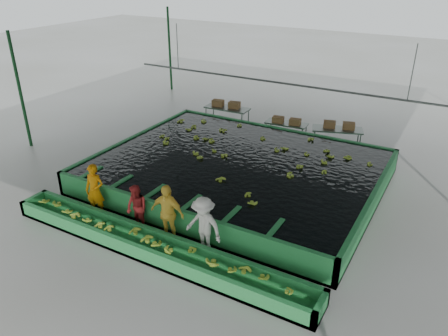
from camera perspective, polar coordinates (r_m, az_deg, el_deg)
The scene contains 21 objects.
ground at distance 15.31m, azimuth -0.93°, elevation -4.08°, with size 80.00×80.00×0.00m, color gray.
shed_roof at distance 13.53m, azimuth -1.09°, elevation 14.60°, with size 20.00×22.00×0.04m, color gray.
shed_posts at distance 14.23m, azimuth -1.00°, elevation 4.68°, with size 20.00×22.00×5.00m, color #113C1A, non-canonical shape.
flotation_tank at distance 16.25m, azimuth 1.75°, elevation -0.41°, with size 10.00×8.00×0.90m, color #237A39, non-canonical shape.
tank_water at distance 16.08m, azimuth 1.77°, elevation 0.87°, with size 9.70×7.70×0.00m, color black.
sorting_trough at distance 12.71m, azimuth -9.36°, elevation -10.09°, with size 10.00×1.00×0.50m, color #237A39, non-canonical shape.
cableway_rail at distance 18.35m, azimuth 7.13°, elevation 11.01°, with size 0.08×0.08×14.00m, color #59605B.
rail_hanger_left at distance 20.53m, azimuth -6.11°, elevation 15.50°, with size 0.04×0.04×2.00m, color #59605B.
rail_hanger_right at distance 16.89m, azimuth 23.39°, elevation 11.34°, with size 0.04×0.04×2.00m, color #59605B.
worker_a at distance 14.60m, azimuth -16.50°, elevation -2.83°, with size 0.65×0.43×1.79m, color #C77306.
worker_b at distance 13.60m, azimuth -11.31°, elevation -5.16°, with size 0.73×0.57×1.49m, color #A82524.
worker_c at distance 12.87m, azimuth -7.43°, elevation -5.87°, with size 1.08×0.45×1.84m, color yellow.
worker_d at distance 12.27m, azimuth -2.69°, elevation -7.57°, with size 1.15×0.66×1.78m, color beige.
packing_table_left at distance 21.75m, azimuth 0.42°, elevation 6.68°, with size 2.19×0.87×0.99m, color #59605B, non-canonical shape.
packing_table_mid at distance 20.25m, azimuth 8.08°, elevation 4.73°, with size 1.89×0.76×0.86m, color #59605B, non-canonical shape.
packing_table_right at distance 19.69m, azimuth 14.45°, elevation 3.69°, with size 2.12×0.85×0.96m, color #59605B, non-canonical shape.
box_stack_left at distance 21.65m, azimuth 0.28°, elevation 7.98°, with size 1.40×0.39×0.30m, color brown, non-canonical shape.
box_stack_mid at distance 20.00m, azimuth 8.14°, elevation 5.77°, with size 1.28×0.35×0.28m, color brown, non-canonical shape.
box_stack_right at distance 19.59m, azimuth 14.75°, elevation 5.06°, with size 1.32×0.37×0.28m, color brown, non-canonical shape.
floating_bananas at distance 16.73m, azimuth 3.06°, elevation 1.87°, with size 8.20×5.59×0.11m, color #8BAA2B, non-canonical shape.
trough_bananas at distance 12.63m, azimuth -9.41°, elevation -9.53°, with size 8.44×0.56×0.11m, color #8BAA2B, non-canonical shape.
Camera 1 is at (6.80, -11.39, 7.64)m, focal length 35.00 mm.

